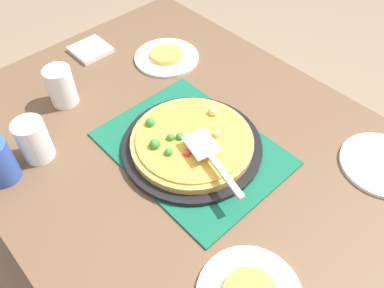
{
  "coord_description": "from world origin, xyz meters",
  "views": [
    {
      "loc": [
        -0.5,
        0.46,
        1.54
      ],
      "look_at": [
        0.0,
        0.0,
        0.77
      ],
      "focal_mm": 35.69,
      "sensor_mm": 36.0,
      "label": 1
    }
  ],
  "objects_px": {
    "pizza": "(192,141)",
    "cup_near": "(61,86)",
    "pizza_server": "(211,157)",
    "plate_far_right": "(167,57)",
    "served_slice_right": "(166,54)",
    "pizza_pan": "(192,146)",
    "plate_side": "(382,164)",
    "cup_corner": "(34,140)",
    "napkin_stack": "(91,50)"
  },
  "relations": [
    {
      "from": "served_slice_right",
      "to": "cup_near",
      "type": "relative_size",
      "value": 0.92
    },
    {
      "from": "pizza_pan",
      "to": "served_slice_right",
      "type": "xyz_separation_m",
      "value": [
        0.36,
        -0.22,
        0.01
      ]
    },
    {
      "from": "cup_corner",
      "to": "pizza_server",
      "type": "distance_m",
      "value": 0.46
    },
    {
      "from": "cup_corner",
      "to": "plate_far_right",
      "type": "bearing_deg",
      "value": -79.52
    },
    {
      "from": "plate_far_right",
      "to": "pizza",
      "type": "bearing_deg",
      "value": 148.91
    },
    {
      "from": "pizza_pan",
      "to": "cup_near",
      "type": "bearing_deg",
      "value": 20.65
    },
    {
      "from": "pizza_pan",
      "to": "plate_side",
      "type": "distance_m",
      "value": 0.5
    },
    {
      "from": "plate_far_right",
      "to": "cup_near",
      "type": "height_order",
      "value": "cup_near"
    },
    {
      "from": "served_slice_right",
      "to": "napkin_stack",
      "type": "bearing_deg",
      "value": 38.32
    },
    {
      "from": "served_slice_right",
      "to": "plate_side",
      "type": "bearing_deg",
      "value": -171.52
    },
    {
      "from": "plate_far_right",
      "to": "served_slice_right",
      "type": "height_order",
      "value": "served_slice_right"
    },
    {
      "from": "plate_side",
      "to": "cup_corner",
      "type": "relative_size",
      "value": 1.83
    },
    {
      "from": "plate_side",
      "to": "cup_near",
      "type": "bearing_deg",
      "value": 31.32
    },
    {
      "from": "pizza",
      "to": "plate_far_right",
      "type": "relative_size",
      "value": 1.5
    },
    {
      "from": "pizza",
      "to": "plate_side",
      "type": "relative_size",
      "value": 1.5
    },
    {
      "from": "pizza_server",
      "to": "served_slice_right",
      "type": "bearing_deg",
      "value": -27.82
    },
    {
      "from": "pizza",
      "to": "cup_near",
      "type": "relative_size",
      "value": 2.75
    },
    {
      "from": "served_slice_right",
      "to": "cup_near",
      "type": "bearing_deg",
      "value": 83.19
    },
    {
      "from": "cup_corner",
      "to": "napkin_stack",
      "type": "distance_m",
      "value": 0.48
    },
    {
      "from": "napkin_stack",
      "to": "pizza_pan",
      "type": "bearing_deg",
      "value": 175.27
    },
    {
      "from": "plate_far_right",
      "to": "served_slice_right",
      "type": "relative_size",
      "value": 2.0
    },
    {
      "from": "plate_far_right",
      "to": "plate_side",
      "type": "bearing_deg",
      "value": -171.52
    },
    {
      "from": "pizza_pan",
      "to": "pizza_server",
      "type": "height_order",
      "value": "pizza_server"
    },
    {
      "from": "plate_side",
      "to": "served_slice_right",
      "type": "distance_m",
      "value": 0.75
    },
    {
      "from": "cup_corner",
      "to": "pizza_server",
      "type": "bearing_deg",
      "value": -140.89
    },
    {
      "from": "pizza",
      "to": "plate_far_right",
      "type": "height_order",
      "value": "pizza"
    },
    {
      "from": "served_slice_right",
      "to": "pizza_server",
      "type": "bearing_deg",
      "value": 152.18
    },
    {
      "from": "plate_side",
      "to": "pizza_server",
      "type": "bearing_deg",
      "value": 50.55
    },
    {
      "from": "plate_side",
      "to": "cup_near",
      "type": "distance_m",
      "value": 0.92
    },
    {
      "from": "cup_near",
      "to": "cup_corner",
      "type": "xyz_separation_m",
      "value": [
        -0.14,
        0.16,
        0.0
      ]
    },
    {
      "from": "served_slice_right",
      "to": "pizza_server",
      "type": "xyz_separation_m",
      "value": [
        -0.46,
        0.24,
        0.05
      ]
    },
    {
      "from": "plate_side",
      "to": "served_slice_right",
      "type": "relative_size",
      "value": 2.0
    },
    {
      "from": "pizza_server",
      "to": "pizza",
      "type": "bearing_deg",
      "value": -13.71
    },
    {
      "from": "pizza_pan",
      "to": "napkin_stack",
      "type": "xyz_separation_m",
      "value": [
        0.57,
        -0.05,
        -0.01
      ]
    },
    {
      "from": "pizza_pan",
      "to": "pizza",
      "type": "bearing_deg",
      "value": 47.84
    },
    {
      "from": "plate_side",
      "to": "pizza_server",
      "type": "distance_m",
      "value": 0.46
    },
    {
      "from": "napkin_stack",
      "to": "plate_side",
      "type": "bearing_deg",
      "value": -163.72
    },
    {
      "from": "served_slice_right",
      "to": "cup_near",
      "type": "xyz_separation_m",
      "value": [
        0.04,
        0.37,
        0.04
      ]
    },
    {
      "from": "pizza",
      "to": "served_slice_right",
      "type": "height_order",
      "value": "pizza"
    },
    {
      "from": "plate_far_right",
      "to": "napkin_stack",
      "type": "xyz_separation_m",
      "value": [
        0.21,
        0.17,
        0.0
      ]
    },
    {
      "from": "cup_near",
      "to": "plate_side",
      "type": "bearing_deg",
      "value": -148.68
    },
    {
      "from": "pizza",
      "to": "served_slice_right",
      "type": "relative_size",
      "value": 3.0
    },
    {
      "from": "plate_side",
      "to": "napkin_stack",
      "type": "bearing_deg",
      "value": 16.28
    },
    {
      "from": "pizza_pan",
      "to": "cup_near",
      "type": "relative_size",
      "value": 3.17
    },
    {
      "from": "pizza",
      "to": "plate_side",
      "type": "distance_m",
      "value": 0.51
    },
    {
      "from": "pizza_pan",
      "to": "plate_far_right",
      "type": "xyz_separation_m",
      "value": [
        0.36,
        -0.22,
        -0.01
      ]
    },
    {
      "from": "pizza_pan",
      "to": "napkin_stack",
      "type": "bearing_deg",
      "value": -4.73
    },
    {
      "from": "pizza",
      "to": "plate_side",
      "type": "xyz_separation_m",
      "value": [
        -0.38,
        -0.33,
        -0.03
      ]
    },
    {
      "from": "plate_far_right",
      "to": "cup_corner",
      "type": "distance_m",
      "value": 0.54
    },
    {
      "from": "pizza",
      "to": "cup_near",
      "type": "height_order",
      "value": "cup_near"
    }
  ]
}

